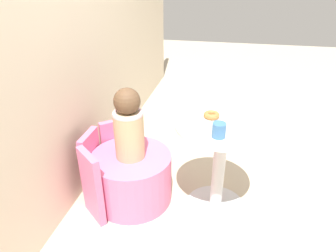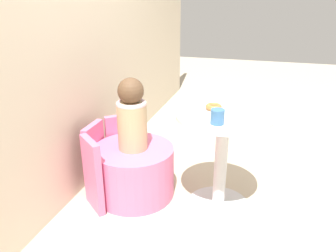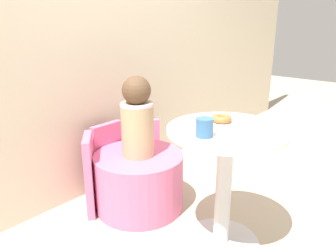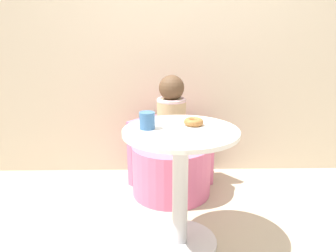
{
  "view_description": "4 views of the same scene",
  "coord_description": "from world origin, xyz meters",
  "px_view_note": "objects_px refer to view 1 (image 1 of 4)",
  "views": [
    {
      "loc": [
        -1.87,
        -0.01,
        1.65
      ],
      "look_at": [
        -0.08,
        0.37,
        0.69
      ],
      "focal_mm": 32.0,
      "sensor_mm": 36.0,
      "label": 1
    },
    {
      "loc": [
        -2.14,
        -0.23,
        1.48
      ],
      "look_at": [
        -0.12,
        0.37,
        0.63
      ],
      "focal_mm": 35.0,
      "sensor_mm": 36.0,
      "label": 2
    },
    {
      "loc": [
        -1.5,
        -0.85,
        1.29
      ],
      "look_at": [
        -0.1,
        0.37,
        0.68
      ],
      "focal_mm": 35.0,
      "sensor_mm": 36.0,
      "label": 3
    },
    {
      "loc": [
        -0.15,
        -1.73,
        1.26
      ],
      "look_at": [
        -0.11,
        0.34,
        0.65
      ],
      "focal_mm": 35.0,
      "sensor_mm": 36.0,
      "label": 4
    }
  ],
  "objects_px": {
    "tub_chair": "(132,177)",
    "donut": "(212,115)",
    "child_figure": "(129,125)",
    "round_table": "(220,155)",
    "cup": "(219,130)"
  },
  "relations": [
    {
      "from": "round_table",
      "to": "child_figure",
      "type": "xyz_separation_m",
      "value": [
        -0.03,
        0.66,
        0.18
      ]
    },
    {
      "from": "donut",
      "to": "cup",
      "type": "relative_size",
      "value": 1.2
    },
    {
      "from": "tub_chair",
      "to": "donut",
      "type": "xyz_separation_m",
      "value": [
        0.11,
        -0.58,
        0.55
      ]
    },
    {
      "from": "tub_chair",
      "to": "child_figure",
      "type": "relative_size",
      "value": 1.14
    },
    {
      "from": "donut",
      "to": "child_figure",
      "type": "bearing_deg",
      "value": 100.83
    },
    {
      "from": "donut",
      "to": "cup",
      "type": "height_order",
      "value": "cup"
    },
    {
      "from": "child_figure",
      "to": "cup",
      "type": "bearing_deg",
      "value": -103.55
    },
    {
      "from": "round_table",
      "to": "cup",
      "type": "relative_size",
      "value": 7.7
    },
    {
      "from": "child_figure",
      "to": "donut",
      "type": "bearing_deg",
      "value": -79.17
    },
    {
      "from": "cup",
      "to": "donut",
      "type": "bearing_deg",
      "value": 13.79
    },
    {
      "from": "round_table",
      "to": "child_figure",
      "type": "distance_m",
      "value": 0.69
    },
    {
      "from": "child_figure",
      "to": "donut",
      "type": "height_order",
      "value": "child_figure"
    },
    {
      "from": "cup",
      "to": "round_table",
      "type": "bearing_deg",
      "value": -6.05
    },
    {
      "from": "tub_chair",
      "to": "cup",
      "type": "bearing_deg",
      "value": -103.55
    },
    {
      "from": "tub_chair",
      "to": "donut",
      "type": "relative_size",
      "value": 5.42
    }
  ]
}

